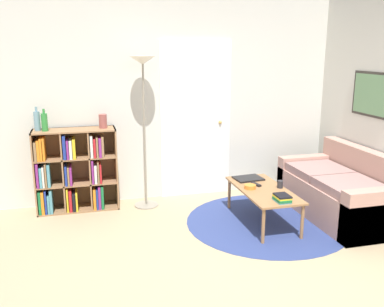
{
  "coord_description": "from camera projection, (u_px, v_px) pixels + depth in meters",
  "views": [
    {
      "loc": [
        -1.24,
        -2.94,
        1.95
      ],
      "look_at": [
        -0.12,
        1.35,
        0.85
      ],
      "focal_mm": 40.0,
      "sensor_mm": 36.0,
      "label": 1
    }
  ],
  "objects": [
    {
      "name": "bowl",
      "position": [
        250.0,
        187.0,
        4.82
      ],
      "size": [
        0.13,
        0.13,
        0.04
      ],
      "color": "orange",
      "rests_on": "coffee_table"
    },
    {
      "name": "bookshelf",
      "position": [
        73.0,
        171.0,
        5.2
      ],
      "size": [
        0.97,
        0.34,
        1.0
      ],
      "color": "#936B47",
      "rests_on": "ground_plane"
    },
    {
      "name": "ground_plane",
      "position": [
        247.0,
        290.0,
        3.53
      ],
      "size": [
        14.0,
        14.0,
        0.0
      ],
      "primitive_type": "plane",
      "color": "tan"
    },
    {
      "name": "book_stack_on_table",
      "position": [
        282.0,
        198.0,
        4.41
      ],
      "size": [
        0.15,
        0.19,
        0.07
      ],
      "color": "teal",
      "rests_on": "coffee_table"
    },
    {
      "name": "rug",
      "position": [
        267.0,
        222.0,
        4.91
      ],
      "size": [
        1.85,
        1.85,
        0.01
      ],
      "color": "navy",
      "rests_on": "ground_plane"
    },
    {
      "name": "laptop",
      "position": [
        248.0,
        178.0,
        5.17
      ],
      "size": [
        0.35,
        0.28,
        0.02
      ],
      "color": "black",
      "rests_on": "coffee_table"
    },
    {
      "name": "couch",
      "position": [
        343.0,
        193.0,
        5.05
      ],
      "size": [
        0.82,
        1.58,
        0.79
      ],
      "color": "tan",
      "rests_on": "ground_plane"
    },
    {
      "name": "floor_lamp",
      "position": [
        143.0,
        84.0,
        5.06
      ],
      "size": [
        0.32,
        0.32,
        1.86
      ],
      "color": "gray",
      "rests_on": "ground_plane"
    },
    {
      "name": "remote",
      "position": [
        256.0,
        184.0,
        4.95
      ],
      "size": [
        0.08,
        0.15,
        0.02
      ],
      "color": "black",
      "rests_on": "coffee_table"
    },
    {
      "name": "coffee_table",
      "position": [
        263.0,
        192.0,
        4.83
      ],
      "size": [
        0.52,
        1.11,
        0.4
      ],
      "color": "#996B42",
      "rests_on": "ground_plane"
    },
    {
      "name": "vase_on_shelf",
      "position": [
        103.0,
        121.0,
        5.15
      ],
      "size": [
        0.1,
        0.1,
        0.17
      ],
      "color": "#934C47",
      "rests_on": "bookshelf"
    },
    {
      "name": "bottle_left",
      "position": [
        37.0,
        121.0,
        4.97
      ],
      "size": [
        0.07,
        0.07,
        0.28
      ],
      "color": "#6B93A3",
      "rests_on": "bookshelf"
    },
    {
      "name": "bottle_middle",
      "position": [
        44.0,
        122.0,
        4.95
      ],
      "size": [
        0.07,
        0.07,
        0.26
      ],
      "color": "#2D8438",
      "rests_on": "bookshelf"
    },
    {
      "name": "cup",
      "position": [
        280.0,
        184.0,
        4.84
      ],
      "size": [
        0.06,
        0.06,
        0.09
      ],
      "color": "#28282D",
      "rests_on": "coffee_table"
    },
    {
      "name": "wall_right",
      "position": [
        382.0,
        106.0,
        4.89
      ],
      "size": [
        0.08,
        5.45,
        2.6
      ],
      "color": "silver",
      "rests_on": "ground_plane"
    },
    {
      "name": "wall_back",
      "position": [
        180.0,
        100.0,
        5.55
      ],
      "size": [
        7.14,
        0.11,
        2.6
      ],
      "color": "silver",
      "rests_on": "ground_plane"
    }
  ]
}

